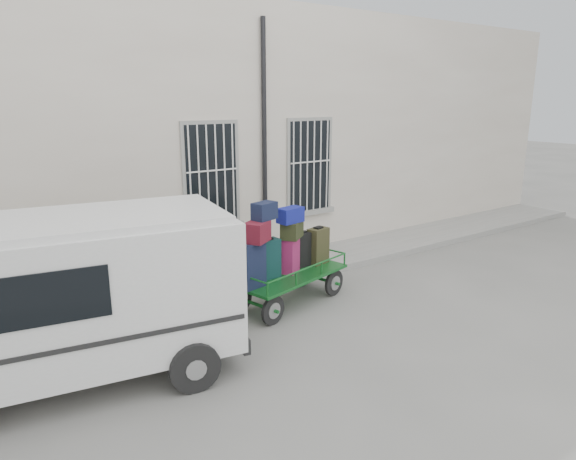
# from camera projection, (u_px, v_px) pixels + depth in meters

# --- Properties ---
(ground) EXTENTS (80.00, 80.00, 0.00)m
(ground) POSITION_uv_depth(u_px,v_px,m) (307.00, 312.00, 9.62)
(ground) COLOR slate
(ground) RESTS_ON ground
(building) EXTENTS (24.00, 5.15, 6.00)m
(building) POSITION_uv_depth(u_px,v_px,m) (180.00, 133.00, 13.21)
(building) COLOR #C0B4A4
(building) RESTS_ON ground
(sidewalk) EXTENTS (24.00, 1.70, 0.15)m
(sidewalk) POSITION_uv_depth(u_px,v_px,m) (247.00, 276.00, 11.34)
(sidewalk) COLOR gray
(sidewalk) RESTS_ON ground
(luggage_cart) EXTENTS (2.84, 1.62, 2.11)m
(luggage_cart) POSITION_uv_depth(u_px,v_px,m) (284.00, 257.00, 9.71)
(luggage_cart) COLOR black
(luggage_cart) RESTS_ON ground
(van) EXTENTS (4.96, 2.73, 2.37)m
(van) POSITION_uv_depth(u_px,v_px,m) (61.00, 292.00, 6.93)
(van) COLOR silver
(van) RESTS_ON ground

